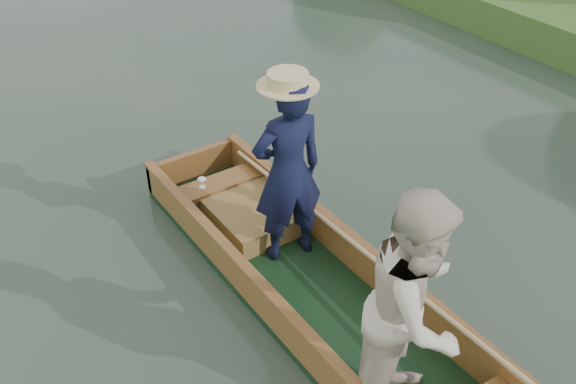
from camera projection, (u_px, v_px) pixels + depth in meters
ground at (326, 312)px, 5.65m from camera, size 120.00×120.00×0.00m
punt at (346, 267)px, 5.07m from camera, size 1.25×5.00×1.97m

